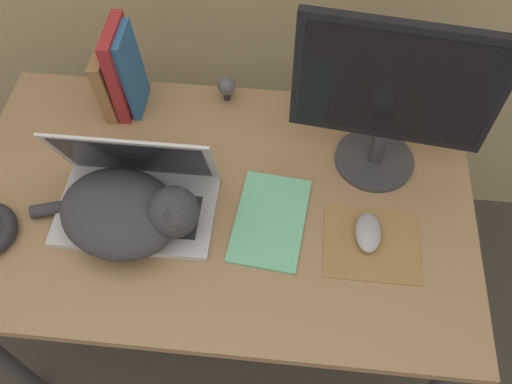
# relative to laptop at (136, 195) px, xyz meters

# --- Properties ---
(desk) EXTENTS (1.27, 0.77, 0.74)m
(desk) POSITION_rel_laptop_xyz_m (0.19, 0.04, -0.12)
(desk) COLOR #93704C
(desk) RESTS_ON ground_plane
(laptop) EXTENTS (0.38, 0.24, 0.24)m
(laptop) POSITION_rel_laptop_xyz_m (0.00, 0.00, 0.00)
(laptop) COLOR #B7B7BC
(laptop) RESTS_ON desk
(cat) EXTENTS (0.42, 0.31, 0.15)m
(cat) POSITION_rel_laptop_xyz_m (-0.00, -0.06, 0.02)
(cat) COLOR #333338
(cat) RESTS_ON desk
(external_monitor) EXTENTS (0.46, 0.20, 0.44)m
(external_monitor) POSITION_rel_laptop_xyz_m (0.58, 0.19, 0.19)
(external_monitor) COLOR #333338
(external_monitor) RESTS_ON desk
(mousepad) EXTENTS (0.23, 0.20, 0.00)m
(mousepad) POSITION_rel_laptop_xyz_m (0.57, -0.05, -0.04)
(mousepad) COLOR olive
(mousepad) RESTS_ON desk
(computer_mouse) EXTENTS (0.06, 0.11, 0.03)m
(computer_mouse) POSITION_rel_laptop_xyz_m (0.56, -0.03, -0.03)
(computer_mouse) COLOR #99999E
(computer_mouse) RESTS_ON mousepad
(book_row) EXTENTS (0.10, 0.16, 0.26)m
(book_row) POSITION_rel_laptop_xyz_m (-0.11, 0.33, 0.07)
(book_row) COLOR olive
(book_row) RESTS_ON desk
(notepad) EXTENTS (0.19, 0.28, 0.01)m
(notepad) POSITION_rel_laptop_xyz_m (0.32, -0.01, -0.04)
(notepad) COLOR #6BBC93
(notepad) RESTS_ON desk
(webcam) EXTENTS (0.05, 0.05, 0.08)m
(webcam) POSITION_rel_laptop_xyz_m (0.17, 0.38, 0.00)
(webcam) COLOR #232328
(webcam) RESTS_ON desk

